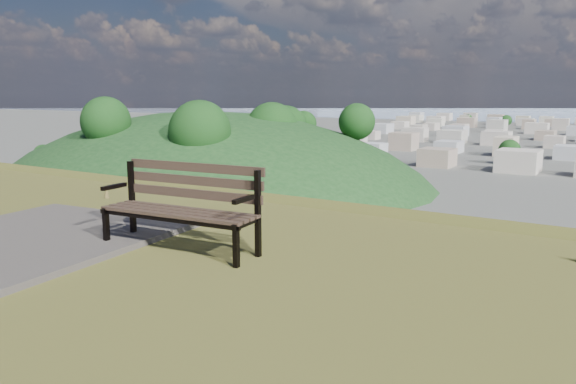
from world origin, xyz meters
The scene contains 4 objects.
park_bench centered at (-0.99, 1.55, 25.48)m, with size 1.67×0.67×0.85m.
gravel_patch centered at (-2.53, 0.54, 25.03)m, with size 2.40×3.43×0.07m, color #57524C.
grass_tufts centered at (-1.16, -0.07, 25.11)m, with size 12.49×7.38×0.26m.
green_wooded_hill centered at (-111.65, 130.13, 0.12)m, with size 164.69×131.75×82.34m.
Camera 1 is at (2.81, -2.48, 26.54)m, focal length 35.00 mm.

